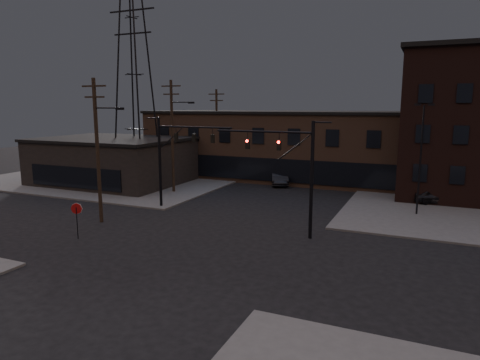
{
  "coord_description": "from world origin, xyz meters",
  "views": [
    {
      "loc": [
        13.47,
        -23.24,
        8.98
      ],
      "look_at": [
        0.82,
        5.46,
        3.5
      ],
      "focal_mm": 32.0,
      "sensor_mm": 36.0,
      "label": 1
    }
  ],
  "objects_px": {
    "traffic_signal_near": "(295,166)",
    "parked_car_lot_b": "(439,188)",
    "stop_sign": "(77,212)",
    "parked_car_lot_a": "(438,196)",
    "car_crossing": "(280,177)",
    "traffic_signal_far": "(172,152)"
  },
  "relations": [
    {
      "from": "parked_car_lot_a",
      "to": "parked_car_lot_b",
      "type": "bearing_deg",
      "value": -13.68
    },
    {
      "from": "traffic_signal_far",
      "to": "car_crossing",
      "type": "xyz_separation_m",
      "value": [
        4.86,
        14.85,
        -4.16
      ]
    },
    {
      "from": "traffic_signal_far",
      "to": "stop_sign",
      "type": "distance_m",
      "value": 10.55
    },
    {
      "from": "traffic_signal_near",
      "to": "parked_car_lot_b",
      "type": "relative_size",
      "value": 1.99
    },
    {
      "from": "stop_sign",
      "to": "parked_car_lot_a",
      "type": "bearing_deg",
      "value": 42.51
    },
    {
      "from": "traffic_signal_near",
      "to": "traffic_signal_far",
      "type": "distance_m",
      "value": 12.57
    },
    {
      "from": "stop_sign",
      "to": "parked_car_lot_a",
      "type": "height_order",
      "value": "stop_sign"
    },
    {
      "from": "stop_sign",
      "to": "parked_car_lot_b",
      "type": "distance_m",
      "value": 34.61
    },
    {
      "from": "stop_sign",
      "to": "car_crossing",
      "type": "xyz_separation_m",
      "value": [
        6.14,
        24.84,
        -1.0
      ]
    },
    {
      "from": "traffic_signal_far",
      "to": "parked_car_lot_b",
      "type": "bearing_deg",
      "value": 36.63
    },
    {
      "from": "parked_car_lot_a",
      "to": "parked_car_lot_b",
      "type": "relative_size",
      "value": 1.05
    },
    {
      "from": "parked_car_lot_a",
      "to": "stop_sign",
      "type": "bearing_deg",
      "value": 120.85
    },
    {
      "from": "stop_sign",
      "to": "car_crossing",
      "type": "distance_m",
      "value": 25.61
    },
    {
      "from": "parked_car_lot_b",
      "to": "car_crossing",
      "type": "height_order",
      "value": "car_crossing"
    },
    {
      "from": "stop_sign",
      "to": "traffic_signal_near",
      "type": "bearing_deg",
      "value": 25.9
    },
    {
      "from": "traffic_signal_far",
      "to": "stop_sign",
      "type": "relative_size",
      "value": 3.23
    },
    {
      "from": "traffic_signal_near",
      "to": "parked_car_lot_a",
      "type": "xyz_separation_m",
      "value": [
        9.28,
        14.26,
        -4.06
      ]
    },
    {
      "from": "traffic_signal_near",
      "to": "parked_car_lot_b",
      "type": "bearing_deg",
      "value": 64.13
    },
    {
      "from": "stop_sign",
      "to": "parked_car_lot_b",
      "type": "height_order",
      "value": "stop_sign"
    },
    {
      "from": "parked_car_lot_a",
      "to": "traffic_signal_near",
      "type": "bearing_deg",
      "value": 135.3
    },
    {
      "from": "stop_sign",
      "to": "parked_car_lot_b",
      "type": "bearing_deg",
      "value": 48.72
    },
    {
      "from": "traffic_signal_near",
      "to": "parked_car_lot_b",
      "type": "height_order",
      "value": "traffic_signal_near"
    }
  ]
}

